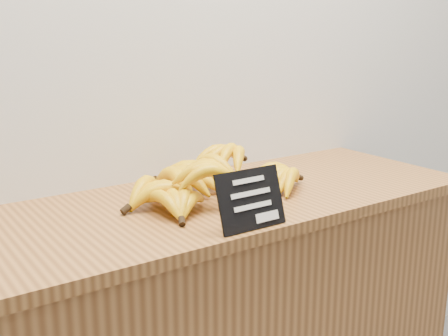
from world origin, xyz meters
The scene contains 3 objects.
counter_top centered at (0.04, 2.75, 0.92)m, with size 1.44×0.54×0.03m, color #99622F.
chalkboard_sign centered at (-0.01, 2.52, 0.99)m, with size 0.17×0.01×0.13m, color black.
banana_pile centered at (0.02, 2.77, 0.98)m, with size 0.54×0.37×0.12m.
Camera 1 is at (-0.72, 1.59, 1.37)m, focal length 45.00 mm.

